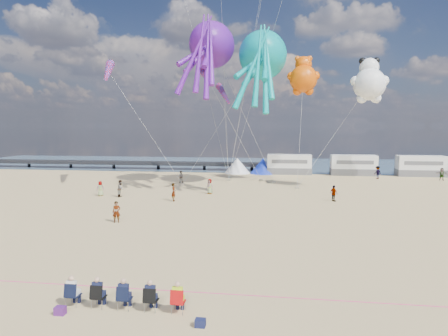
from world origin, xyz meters
TOP-DOWN VIEW (x-y plane):
  - ground at (0.00, 0.00)m, footprint 120.00×120.00m
  - water at (0.00, 55.00)m, footprint 120.00×120.00m
  - pier at (-28.00, 44.00)m, footprint 60.00×3.00m
  - motorhome_0 at (6.00, 40.00)m, footprint 6.60×2.50m
  - motorhome_1 at (15.50, 40.00)m, footprint 6.60×2.50m
  - motorhome_2 at (25.00, 40.00)m, footprint 6.60×2.50m
  - tent_white at (-2.00, 40.00)m, footprint 4.00×4.00m
  - tent_blue at (2.00, 40.00)m, footprint 4.00×4.00m
  - spectator_row at (-1.50, -6.93)m, footprint 6.10×0.90m
  - cooler_purple at (-3.81, -7.75)m, footprint 0.40×0.30m
  - cooler_navy at (1.78, -7.92)m, footprint 0.38×0.28m
  - rope_line at (0.00, -5.00)m, footprint 34.00×0.03m
  - standing_person at (-7.67, 6.77)m, footprint 0.70×0.57m
  - beachgoer_0 at (-14.03, 17.55)m, footprint 0.69×0.64m
  - beachgoer_1 at (-11.71, 17.33)m, footprint 0.61×0.89m
  - beachgoer_2 at (18.05, 35.90)m, footprint 1.10×1.04m
  - beachgoer_3 at (9.83, 17.88)m, footprint 1.09×1.17m
  - beachgoer_4 at (26.34, 35.60)m, footprint 1.05×0.59m
  - beachgoer_5 at (-5.66, 15.87)m, footprint 0.84×1.71m
  - beachgoer_6 at (-2.91, 20.56)m, footprint 0.69×0.57m
  - beachgoer_7 at (-8.09, 28.19)m, footprint 0.83×0.59m
  - sandbag_a at (-7.29, 25.99)m, footprint 0.50×0.35m
  - sandbag_b at (3.92, 29.71)m, footprint 0.50×0.35m
  - sandbag_c at (6.61, 25.15)m, footprint 0.50×0.35m
  - sandbag_d at (2.11, 31.60)m, footprint 0.50×0.35m
  - sandbag_e at (-2.16, 30.85)m, footprint 0.50×0.35m
  - kite_octopus_teal at (2.47, 25.24)m, footprint 7.48×11.42m
  - kite_octopus_purple at (-3.41, 25.19)m, footprint 8.02×11.19m
  - kite_panda at (14.06, 24.03)m, footprint 4.71×4.51m
  - kite_teddy_orange at (7.28, 28.96)m, footprint 5.30×5.18m
  - windsock_left at (-15.37, 23.44)m, footprint 3.65×7.67m
  - windsock_mid at (-3.87, 24.08)m, footprint 2.93×5.21m
  - windsock_right at (-2.39, 27.61)m, footprint 2.91×5.05m

SIDE VIEW (x-z plane):
  - ground at x=0.00m, z-range 0.00..0.00m
  - water at x=0.00m, z-range 0.02..0.02m
  - rope_line at x=0.00m, z-range 0.00..0.04m
  - sandbag_a at x=-7.29m, z-range 0.00..0.22m
  - sandbag_b at x=3.92m, z-range 0.00..0.22m
  - sandbag_c at x=6.61m, z-range 0.00..0.22m
  - sandbag_d at x=2.11m, z-range 0.00..0.22m
  - sandbag_e at x=-2.16m, z-range 0.00..0.22m
  - cooler_navy at x=1.78m, z-range 0.00..0.30m
  - cooler_purple at x=-3.81m, z-range 0.00..0.32m
  - spectator_row at x=-1.50m, z-range 0.00..1.30m
  - beachgoer_0 at x=-14.03m, z-range 0.00..1.59m
  - beachgoer_3 at x=9.83m, z-range 0.00..1.59m
  - beachgoer_7 at x=-8.09m, z-range 0.00..1.59m
  - beachgoer_6 at x=-2.91m, z-range 0.00..1.63m
  - standing_person at x=-7.67m, z-range 0.00..1.63m
  - beachgoer_4 at x=26.34m, z-range 0.00..1.69m
  - beachgoer_1 at x=-11.71m, z-range 0.00..1.75m
  - beachgoer_5 at x=-5.66m, z-range 0.00..1.77m
  - beachgoer_2 at x=18.05m, z-range 0.00..1.80m
  - pier at x=-28.00m, z-range 0.75..1.25m
  - tent_white at x=-2.00m, z-range 0.00..2.40m
  - tent_blue at x=2.00m, z-range 0.00..2.40m
  - motorhome_0 at x=6.00m, z-range 0.00..3.00m
  - motorhome_1 at x=15.50m, z-range 0.00..3.00m
  - motorhome_2 at x=25.00m, z-range 0.00..3.00m
  - windsock_right at x=-2.39m, z-range 8.66..13.78m
  - kite_panda at x=14.06m, z-range 8.87..14.74m
  - windsock_mid at x=-3.87m, z-range 10.28..15.51m
  - kite_teddy_orange at x=7.28m, z-range 10.17..15.92m
  - windsock_left at x=-15.37m, z-range 9.82..17.57m
  - kite_octopus_teal at x=2.47m, z-range 9.33..21.39m
  - kite_octopus_purple at x=-3.41m, z-range 10.78..22.54m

